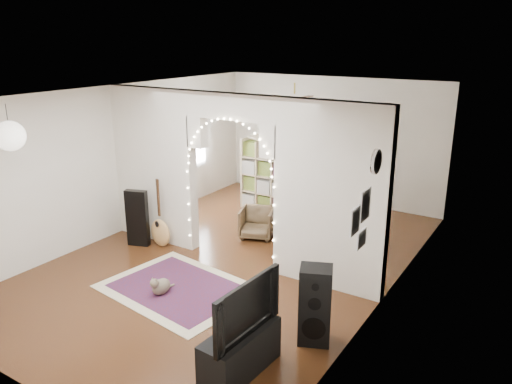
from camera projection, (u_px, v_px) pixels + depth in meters
The scene contains 25 objects.
floor at pixel (234, 259), 8.22m from camera, with size 7.50×7.50×0.00m, color black.
ceiling at pixel (232, 93), 7.41m from camera, with size 5.00×7.50×0.02m, color white.
wall_back at pixel (331, 140), 10.84m from camera, with size 5.00×0.02×2.70m, color silver.
wall_front at pixel (11, 271), 4.79m from camera, with size 5.00×0.02×2.70m, color silver.
wall_left at pixel (120, 160), 9.08m from camera, with size 0.02×7.50×2.70m, color silver.
wall_right at pixel (389, 208), 6.54m from camera, with size 0.02×7.50×2.70m, color silver.
divider_wall at pixel (233, 175), 7.79m from camera, with size 5.00×0.20×2.70m.
fairy_lights at pixel (228, 170), 7.65m from camera, with size 1.64×0.04×1.60m, color #FFEABF, non-canonical shape.
window at pixel (185, 136), 10.48m from camera, with size 0.04×1.20×1.40m, color white.
wall_clock at pixel (377, 162), 5.85m from camera, with size 0.31×0.31×0.03m, color white.
picture_frames at pixel (361, 220), 5.70m from camera, with size 0.02×0.50×0.70m, color white, non-canonical shape.
paper_lantern at pixel (10, 136), 6.57m from camera, with size 0.40×0.40×0.40m, color white.
ceiling_fan at pixel (294, 99), 9.12m from camera, with size 1.10×1.10×0.30m, color #AC9539, non-canonical shape.
area_rug at pixel (179, 288), 7.24m from camera, with size 2.12×1.60×0.02m, color maroon.
guitar_case at pixel (137, 218), 8.62m from camera, with size 0.38×0.13×1.00m, color black.
acoustic_guitar at pixel (160, 222), 8.58m from camera, with size 0.44×0.28×1.03m.
tabby_cat at pixel (160, 286), 7.05m from camera, with size 0.21×0.47×0.31m.
floor_speaker at pixel (315, 305), 5.87m from camera, with size 0.47×0.44×0.97m.
media_console at pixel (240, 352), 5.39m from camera, with size 0.40×1.00×0.50m, color black.
tv at pixel (240, 306), 5.22m from camera, with size 1.07×0.14×0.62m, color black.
bookcase at pixel (275, 177), 10.19m from camera, with size 1.47×0.37×1.51m, color beige.
dining_table at pixel (323, 206), 8.65m from camera, with size 1.27×0.91×0.76m.
flower_vase at pixel (324, 197), 8.60m from camera, with size 0.18×0.18×0.19m, color white.
dining_chair_left at pixel (257, 223), 9.03m from camera, with size 0.58×0.60×0.55m, color brown.
dining_chair_right at pixel (343, 222), 9.06m from camera, with size 0.58×0.60×0.55m, color brown.
Camera 1 is at (4.30, -6.17, 3.51)m, focal length 35.00 mm.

